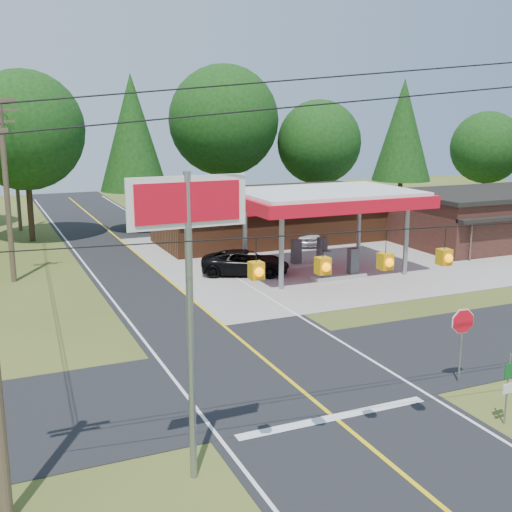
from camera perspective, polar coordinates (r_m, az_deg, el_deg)
name	(u,v)px	position (r m, az deg, el deg)	size (l,w,h in m)	color
ground	(283,376)	(23.36, 2.43, -10.57)	(120.00, 120.00, 0.00)	#3F4F1C
main_highway	(283,375)	(23.36, 2.43, -10.55)	(8.00, 120.00, 0.02)	black
cross_road	(283,375)	(23.36, 2.43, -10.54)	(70.00, 7.00, 0.02)	black
lane_center_yellow	(283,375)	(23.35, 2.43, -10.51)	(0.15, 110.00, 0.00)	yellow
gas_canopy	(325,201)	(37.54, 6.15, 4.92)	(10.60, 7.40, 4.88)	gray
convenience_store	(269,215)	(47.12, 1.13, 3.62)	(16.40, 7.55, 3.80)	#582E19
utility_pole_far_left	(6,189)	(37.53, -21.30, 5.58)	(1.80, 0.30, 10.00)	#473828
utility_pole_north	(16,172)	(54.55, -20.55, 7.04)	(0.30, 0.30, 9.50)	#473828
overhead_beacons	(355,235)	(16.05, 8.83, 1.82)	(17.04, 2.04, 1.03)	black
treeline_backdrop	(139,140)	(44.55, -10.37, 10.12)	(70.27, 51.59, 13.30)	#332316
suv_car	(245,263)	(37.34, -0.96, -0.60)	(5.09, 5.09, 1.41)	black
sedan_car	(305,233)	(46.43, 4.39, 2.02)	(4.53, 4.53, 1.54)	silver
big_stop_sign	(189,252)	(15.31, -6.00, 0.39)	(2.92, 0.19, 7.85)	gray
octagonal_stop_sign	(463,327)	(23.14, 17.89, -6.03)	(0.93, 0.13, 2.71)	gray
route_sign_post	(508,383)	(20.80, 21.53, -10.43)	(0.46, 0.11, 2.27)	gray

